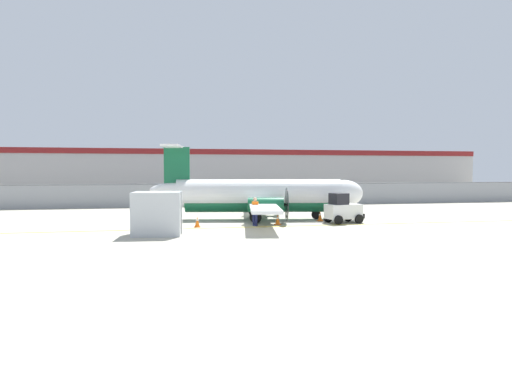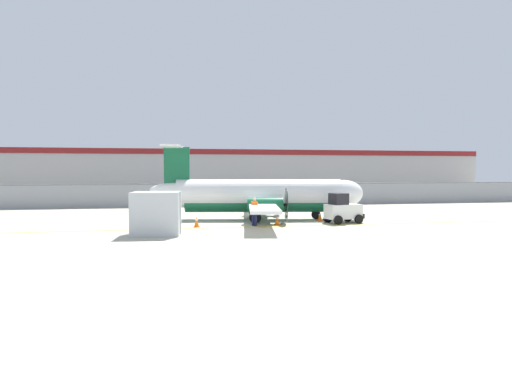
{
  "view_description": "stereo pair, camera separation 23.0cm",
  "coord_description": "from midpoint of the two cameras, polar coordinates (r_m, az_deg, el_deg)",
  "views": [
    {
      "loc": [
        -5.48,
        -23.86,
        3.28
      ],
      "look_at": [
        0.8,
        7.06,
        1.8
      ],
      "focal_mm": 32.0,
      "sensor_mm": 36.0,
      "label": 1
    },
    {
      "loc": [
        -5.25,
        -23.9,
        3.28
      ],
      "look_at": [
        0.8,
        7.06,
        1.8
      ],
      "focal_mm": 32.0,
      "sensor_mm": 36.0,
      "label": 2
    }
  ],
  "objects": [
    {
      "name": "perimeter_fence",
      "position": [
        42.28,
        -3.75,
        -0.25
      ],
      "size": [
        98.0,
        0.1,
        2.1
      ],
      "color": "gray",
      "rests_on": "ground"
    },
    {
      "name": "traffic_cone_far_left",
      "position": [
        26.74,
        -7.19,
        -3.71
      ],
      "size": [
        0.36,
        0.36,
        0.64
      ],
      "color": "orange",
      "rests_on": "ground"
    },
    {
      "name": "background_building",
      "position": [
        72.07,
        -6.79,
        2.65
      ],
      "size": [
        91.0,
        8.1,
        6.5
      ],
      "color": "#BCB7B2",
      "rests_on": "ground"
    },
    {
      "name": "parked_car_0",
      "position": [
        56.3,
        -20.4,
        0.09
      ],
      "size": [
        4.36,
        2.36,
        1.58
      ],
      "rotation": [
        0.0,
        0.0,
        3.25
      ],
      "color": "gray",
      "rests_on": "parking_lot_strip"
    },
    {
      "name": "commuter_airplane",
      "position": [
        30.62,
        1.05,
        -0.45
      ],
      "size": [
        14.37,
        16.04,
        4.92
      ],
      "rotation": [
        0.0,
        0.0,
        -0.17
      ],
      "color": "white",
      "rests_on": "ground"
    },
    {
      "name": "cargo_container",
      "position": [
        23.83,
        -12.09,
        -2.63
      ],
      "size": [
        2.6,
        2.24,
        2.2
      ],
      "rotation": [
        0.0,
        0.0,
        -0.1
      ],
      "color": "#B7BCC1",
      "rests_on": "ground"
    },
    {
      "name": "parked_car_5",
      "position": [
        51.94,
        1.6,
        0.05
      ],
      "size": [
        4.36,
        2.35,
        1.58
      ],
      "rotation": [
        0.0,
        0.0,
        0.11
      ],
      "color": "gray",
      "rests_on": "parking_lot_strip"
    },
    {
      "name": "parked_car_3",
      "position": [
        53.74,
        -7.78,
        0.12
      ],
      "size": [
        4.25,
        2.09,
        1.58
      ],
      "rotation": [
        0.0,
        0.0,
        3.17
      ],
      "color": "slate",
      "rests_on": "parking_lot_strip"
    },
    {
      "name": "parked_car_7",
      "position": [
        52.64,
        10.7,
        0.04
      ],
      "size": [
        4.2,
        2.01,
        1.58
      ],
      "rotation": [
        0.0,
        0.0,
        -0.0
      ],
      "color": "slate",
      "rests_on": "parking_lot_strip"
    },
    {
      "name": "ground_plane",
      "position": [
        26.63,
        0.66,
        -4.38
      ],
      "size": [
        140.0,
        140.0,
        0.01
      ],
      "color": "#B2AD99"
    },
    {
      "name": "parking_lot_strip",
      "position": [
        53.75,
        -5.31,
        -0.76
      ],
      "size": [
        98.0,
        17.0,
        0.12
      ],
      "color": "#38383A",
      "rests_on": "ground"
    },
    {
      "name": "baggage_tug",
      "position": [
        29.03,
        10.99,
        -2.16
      ],
      "size": [
        2.5,
        1.76,
        1.88
      ],
      "rotation": [
        0.0,
        0.0,
        0.2
      ],
      "color": "silver",
      "rests_on": "ground"
    },
    {
      "name": "traffic_cone_near_left",
      "position": [
        25.55,
        -11.83,
        -4.04
      ],
      "size": [
        0.36,
        0.36,
        0.64
      ],
      "color": "orange",
      "rests_on": "ground"
    },
    {
      "name": "parked_car_6",
      "position": [
        62.14,
        4.59,
        0.48
      ],
      "size": [
        4.25,
        2.1,
        1.58
      ],
      "rotation": [
        0.0,
        0.0,
        3.17
      ],
      "color": "silver",
      "rests_on": "parking_lot_strip"
    },
    {
      "name": "parked_car_1",
      "position": [
        56.6,
        -15.47,
        0.17
      ],
      "size": [
        4.32,
        2.25,
        1.58
      ],
      "rotation": [
        0.0,
        0.0,
        -0.07
      ],
      "color": "gray",
      "rests_on": "parking_lot_strip"
    },
    {
      "name": "traffic_cone_far_right",
      "position": [
        27.71,
        2.92,
        -3.46
      ],
      "size": [
        0.36,
        0.36,
        0.64
      ],
      "color": "orange",
      "rests_on": "ground"
    },
    {
      "name": "parked_car_4",
      "position": [
        55.96,
        -3.48,
        0.24
      ],
      "size": [
        4.3,
        2.22,
        1.58
      ],
      "rotation": [
        0.0,
        0.0,
        -0.06
      ],
      "color": "gray",
      "rests_on": "parking_lot_strip"
    },
    {
      "name": "traffic_cone_near_right",
      "position": [
        30.0,
        8.22,
        -3.02
      ],
      "size": [
        0.36,
        0.36,
        0.64
      ],
      "color": "orange",
      "rests_on": "ground"
    },
    {
      "name": "ground_crew_worker",
      "position": [
        27.0,
        0.05,
        -2.26
      ],
      "size": [
        0.47,
        0.51,
        1.7
      ],
      "rotation": [
        0.0,
        0.0,
        0.55
      ],
      "color": "#191E4C",
      "rests_on": "ground"
    },
    {
      "name": "parked_car_2",
      "position": [
        56.87,
        -12.23,
        0.22
      ],
      "size": [
        4.26,
        2.13,
        1.58
      ],
      "rotation": [
        0.0,
        0.0,
        3.1
      ],
      "color": "navy",
      "rests_on": "parking_lot_strip"
    }
  ]
}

